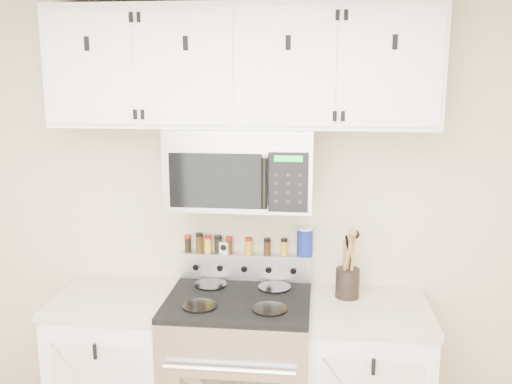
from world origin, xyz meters
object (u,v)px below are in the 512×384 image
utensil_crock (348,281)px  salt_canister (305,242)px  range (239,376)px  microwave (241,167)px

utensil_crock → salt_canister: utensil_crock is taller
salt_canister → utensil_crock: bearing=-31.5°
range → microwave: 1.15m
range → salt_canister: (0.34, 0.28, 0.70)m
utensil_crock → salt_canister: size_ratio=2.26×
microwave → salt_canister: 0.58m
utensil_crock → microwave: bearing=-179.1°
range → microwave: microwave is taller
microwave → utensil_crock: bearing=0.9°
range → utensil_crock: (0.58, 0.14, 0.53)m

